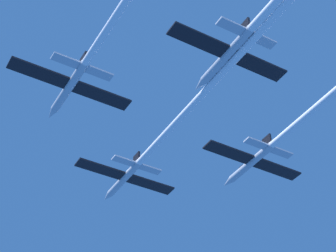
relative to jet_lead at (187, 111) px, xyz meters
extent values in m
cylinder|color=#B2BAC6|center=(0.00, 23.53, -0.03)|extent=(1.39, 12.60, 1.39)
cone|color=#B2BAC6|center=(0.00, 31.21, -0.03)|extent=(1.36, 2.77, 1.36)
ellipsoid|color=black|center=(0.00, 26.30, 0.56)|extent=(0.97, 2.52, 0.69)
cube|color=black|center=(-5.48, 22.90, -0.03)|extent=(9.58, 2.77, 0.30)
cube|color=black|center=(5.48, 22.90, -0.03)|extent=(9.58, 2.77, 0.30)
cube|color=black|center=(0.00, 18.49, 1.68)|extent=(0.36, 2.27, 2.02)
cube|color=#B2BAC6|center=(-2.85, 18.23, -0.03)|extent=(4.31, 1.66, 0.30)
cube|color=#B2BAC6|center=(2.85, 18.23, -0.03)|extent=(4.31, 1.66, 0.30)
cylinder|color=white|center=(0.00, -13.21, -0.03)|extent=(1.25, 60.87, 1.25)
cylinder|color=#B2BAC6|center=(-19.73, 3.97, -0.34)|extent=(1.39, 12.60, 1.39)
cone|color=#B2BAC6|center=(-19.73, 11.65, -0.34)|extent=(1.36, 2.77, 1.36)
ellipsoid|color=black|center=(-19.73, 6.74, 0.25)|extent=(0.97, 2.52, 0.69)
cube|color=black|center=(-25.21, 3.34, -0.34)|extent=(9.58, 2.77, 0.30)
cube|color=black|center=(-14.25, 3.34, -0.34)|extent=(9.58, 2.77, 0.30)
cube|color=black|center=(-19.73, -1.07, 1.36)|extent=(0.36, 2.27, 2.02)
cube|color=#B2BAC6|center=(-22.58, -1.33, -0.34)|extent=(4.31, 1.66, 0.30)
cube|color=#B2BAC6|center=(-16.88, -1.33, -0.34)|extent=(4.31, 1.66, 0.30)
cylinder|color=#B2BAC6|center=(17.35, 5.48, -1.18)|extent=(1.39, 12.60, 1.39)
cone|color=#B2BAC6|center=(17.35, 13.17, -1.18)|extent=(1.36, 2.77, 1.36)
ellipsoid|color=black|center=(17.35, 8.25, -0.59)|extent=(0.97, 2.52, 0.69)
cube|color=black|center=(11.87, 4.85, -1.18)|extent=(9.58, 2.77, 0.30)
cube|color=black|center=(22.84, 4.85, -1.18)|extent=(9.58, 2.77, 0.30)
cube|color=black|center=(17.35, 0.44, 0.53)|extent=(0.36, 2.27, 2.02)
cube|color=#B2BAC6|center=(14.51, 0.19, -1.18)|extent=(4.31, 1.66, 0.30)
cube|color=#B2BAC6|center=(20.20, 0.19, -1.18)|extent=(4.31, 1.66, 0.30)
cylinder|color=#B2BAC6|center=(-1.29, -13.86, 0.44)|extent=(1.39, 12.60, 1.39)
cone|color=#B2BAC6|center=(-1.29, -6.17, 0.44)|extent=(1.36, 2.77, 1.36)
ellipsoid|color=black|center=(-1.29, -11.08, 1.03)|extent=(0.97, 2.52, 0.69)
cube|color=black|center=(-6.77, -14.49, 0.44)|extent=(9.58, 2.77, 0.30)
cube|color=black|center=(4.20, -14.49, 0.44)|extent=(9.58, 2.77, 0.30)
cube|color=black|center=(-1.29, -18.90, 2.15)|extent=(0.36, 2.27, 2.02)
cube|color=#B2BAC6|center=(-4.13, -19.15, 0.44)|extent=(4.31, 1.66, 0.30)
cube|color=#B2BAC6|center=(1.56, -19.15, 0.44)|extent=(4.31, 1.66, 0.30)
camera|label=1|loc=(-41.57, -65.69, -66.00)|focal=64.32mm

